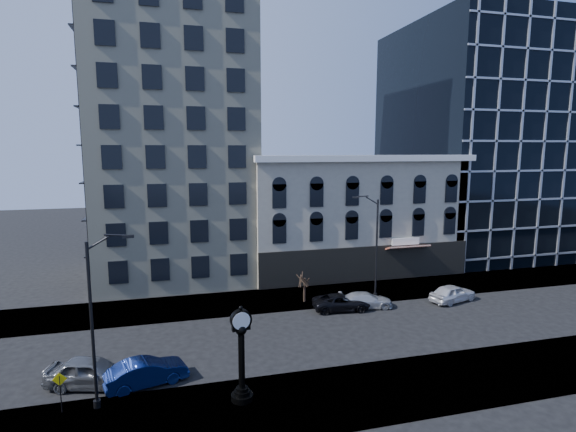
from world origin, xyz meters
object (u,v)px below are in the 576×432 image
object	(u,v)px
warning_sign	(60,385)
street_clock	(242,358)
street_lamp_near	(103,276)
car_near_b	(146,372)
car_near_a	(91,372)

from	to	relation	value
warning_sign	street_clock	bearing A→B (deg)	-9.62
street_lamp_near	car_near_b	xyz separation A→B (m)	(1.62, 1.88, -6.21)
street_clock	car_near_a	xyz separation A→B (m)	(-7.82, 3.67, -1.59)
warning_sign	car_near_a	distance (m)	2.80
street_clock	street_lamp_near	distance (m)	8.04
warning_sign	car_near_b	world-z (taller)	warning_sign
car_near_b	car_near_a	bearing A→B (deg)	61.55
car_near_a	car_near_b	xyz separation A→B (m)	(2.91, -0.61, -0.09)
warning_sign	car_near_a	size ratio (longest dim) A/B	0.43
street_lamp_near	car_near_b	size ratio (longest dim) A/B	2.00
street_clock	car_near_b	xyz separation A→B (m)	(-4.91, 3.06, -1.68)
street_lamp_near	car_near_b	world-z (taller)	street_lamp_near
street_clock	street_lamp_near	xyz separation A→B (m)	(-6.53, 1.18, 4.53)
car_near_b	street_clock	bearing A→B (deg)	-138.58
warning_sign	car_near_b	xyz separation A→B (m)	(3.92, 1.90, -0.81)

